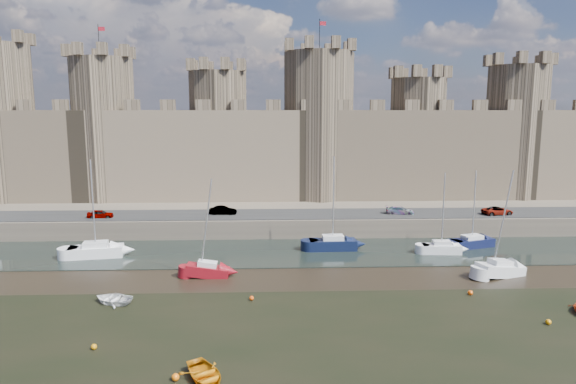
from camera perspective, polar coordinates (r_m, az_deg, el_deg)
The scene contains 22 objects.
ground at distance 38.78m, azimuth 7.23°, elevation -16.52°, with size 160.00×160.00×0.00m, color black.
water_channel at distance 61.08m, azimuth 3.59°, elevation -6.67°, with size 160.00×12.00×0.08m, color black.
quay at distance 95.88m, azimuth 1.47°, elevation -0.04°, with size 160.00×60.00×2.50m, color #4C443A.
road at distance 70.14m, azimuth 2.80°, elevation -2.45°, with size 160.00×7.00×0.10m, color black.
castle at distance 82.74m, azimuth 1.58°, elevation 5.73°, with size 108.50×11.00×29.00m.
car_0 at distance 71.89m, azimuth -20.13°, elevation -2.31°, with size 1.34×3.32×1.13m, color gray.
car_1 at distance 70.13m, azimuth -7.25°, elevation -2.06°, with size 1.28×3.67×1.21m, color gray.
car_2 at distance 71.57m, azimuth 12.31°, elevation -2.01°, with size 1.54×3.79×1.10m, color gray.
car_3 at distance 75.03m, azimuth 22.25°, elevation -1.96°, with size 1.92×4.16×1.16m, color gray.
sailboat_0 at distance 62.69m, azimuth -20.57°, elevation -6.08°, with size 6.25×3.26×11.13m.
sailboat_1 at distance 61.89m, azimuth 5.00°, elevation -5.69°, with size 5.65×2.36×11.19m.
sailboat_2 at distance 62.79m, azimuth 16.67°, elevation -5.91°, with size 4.51×2.04×9.48m.
sailboat_3 at distance 66.71m, azimuth 19.76°, elevation -5.21°, with size 5.75×3.67×9.40m.
sailboat_4 at distance 52.95m, azimuth -8.92°, elevation -8.51°, with size 4.31×1.73×10.03m.
sailboat_5 at distance 56.72m, azimuth 22.49°, elevation -7.88°, with size 5.40×3.49×10.87m.
dinghy_0 at distance 34.34m, azimuth -9.20°, elevation -19.48°, with size 2.64×0.77×3.69m, color #C2700B.
dinghy_6 at distance 48.23m, azimuth -18.88°, elevation -11.19°, with size 2.53×0.73×3.54m, color white.
buoy_0 at distance 40.20m, azimuth -20.75°, elevation -15.78°, with size 0.42×0.42×0.42m, color #CB7E09.
buoy_1 at distance 46.49m, azimuth -4.07°, elevation -11.68°, with size 0.42×0.42×0.42m, color #DF4509.
buoy_3 at distance 50.40m, azimuth 19.61°, elevation -10.50°, with size 0.47×0.47×0.47m, color #E44F0A.
buoy_4 at distance 34.76m, azimuth -12.39°, elevation -19.46°, with size 0.49×0.49×0.49m, color orange.
buoy_5 at distance 46.39m, azimuth 26.95°, elevation -12.75°, with size 0.44×0.44×0.44m, color orange.
Camera 1 is at (-5.95, -34.41, 16.87)m, focal length 32.00 mm.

